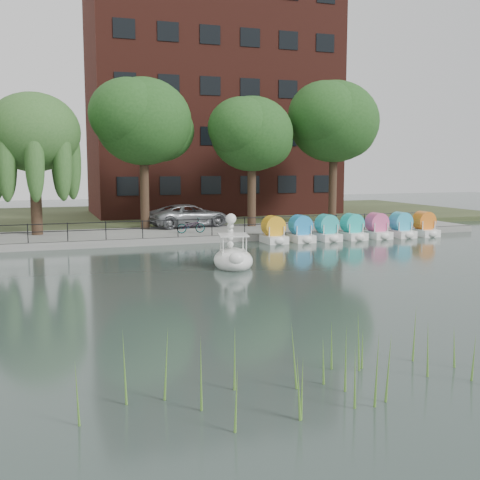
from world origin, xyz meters
TOP-DOWN VIEW (x-y plane):
  - ground_plane at (0.00, 0.00)m, footprint 120.00×120.00m
  - promenade at (0.00, 16.00)m, footprint 40.00×6.00m
  - kerb at (0.00, 13.05)m, footprint 40.00×0.25m
  - land_strip at (0.00, 30.00)m, footprint 60.00×22.00m
  - railing at (0.00, 13.25)m, footprint 32.00×0.05m
  - apartment_building at (7.00, 29.97)m, footprint 20.00×10.07m
  - willow_mid at (-7.50, 17.00)m, footprint 5.32×5.32m
  - broadleaf_center at (-1.00, 18.00)m, footprint 6.00×6.00m
  - broadleaf_right at (6.00, 17.50)m, footprint 5.40×5.40m
  - broadleaf_far at (12.50, 18.50)m, footprint 6.30×6.30m
  - minivan at (1.99, 18.37)m, footprint 3.79×6.48m
  - bicycle at (1.16, 14.84)m, footprint 0.62×1.73m
  - swan_boat at (0.49, 4.91)m, footprint 2.23×2.99m
  - pedal_boat_row at (10.37, 11.87)m, footprint 11.35×1.70m

SIDE VIEW (x-z plane):
  - ground_plane at x=0.00m, z-range 0.00..0.00m
  - land_strip at x=0.00m, z-range 0.00..0.36m
  - promenade at x=0.00m, z-range 0.00..0.40m
  - kerb at x=0.00m, z-range 0.00..0.40m
  - swan_boat at x=0.49m, z-range -0.64..1.64m
  - pedal_boat_row at x=10.37m, z-range -0.09..1.31m
  - bicycle at x=1.16m, z-range 0.40..1.40m
  - railing at x=0.00m, z-range 0.65..1.65m
  - minivan at x=1.99m, z-range 0.40..2.10m
  - willow_mid at x=-7.50m, z-range 2.17..10.32m
  - broadleaf_right at x=6.00m, z-range 2.22..10.55m
  - broadleaf_center at x=-1.00m, z-range 2.44..11.69m
  - broadleaf_far at x=12.50m, z-range 2.54..12.25m
  - apartment_building at x=7.00m, z-range 0.36..18.36m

